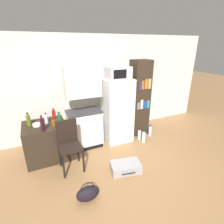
% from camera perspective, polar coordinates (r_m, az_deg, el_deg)
% --- Properties ---
extents(ground_plane, '(24.00, 24.00, 0.00)m').
position_cam_1_polar(ground_plane, '(3.43, 6.12, -19.97)').
color(ground_plane, olive).
extents(wall_back, '(6.40, 0.10, 2.49)m').
position_cam_1_polar(wall_back, '(4.59, -3.84, 8.49)').
color(wall_back, silver).
rests_on(wall_back, ground_plane).
extents(side_table, '(0.81, 0.72, 0.77)m').
position_cam_1_polar(side_table, '(3.91, -20.69, -8.90)').
color(side_table, '#2D2319').
rests_on(side_table, ground_plane).
extents(kitchen_hutch, '(0.76, 0.49, 1.86)m').
position_cam_1_polar(kitchen_hutch, '(3.93, -9.21, 0.17)').
color(kitchen_hutch, silver).
rests_on(kitchen_hutch, ground_plane).
extents(refrigerator, '(0.64, 0.59, 1.53)m').
position_cam_1_polar(refrigerator, '(4.19, 1.73, 0.42)').
color(refrigerator, white).
rests_on(refrigerator, ground_plane).
extents(microwave, '(0.52, 0.43, 0.27)m').
position_cam_1_polar(microwave, '(3.95, 1.88, 12.73)').
color(microwave, '#B7B7BC').
rests_on(microwave, refrigerator).
extents(bookshelf, '(0.45, 0.39, 1.92)m').
position_cam_1_polar(bookshelf, '(4.52, 8.92, 4.36)').
color(bookshelf, '#2D2319').
rests_on(bookshelf, ground_plane).
extents(bottle_amber_beer, '(0.07, 0.07, 0.15)m').
position_cam_1_polar(bottle_amber_beer, '(3.60, -18.53, -3.25)').
color(bottle_amber_beer, brown).
rests_on(bottle_amber_beer, side_table).
extents(bottle_wine_dark, '(0.07, 0.07, 0.31)m').
position_cam_1_polar(bottle_wine_dark, '(3.42, -21.79, -3.83)').
color(bottle_wine_dark, black).
rests_on(bottle_wine_dark, side_table).
extents(bottle_olive_oil, '(0.08, 0.08, 0.27)m').
position_cam_1_polar(bottle_olive_oil, '(3.76, -25.61, -2.44)').
color(bottle_olive_oil, '#566619').
rests_on(bottle_olive_oil, side_table).
extents(bottle_clear_short, '(0.07, 0.07, 0.22)m').
position_cam_1_polar(bottle_clear_short, '(3.74, -20.69, -2.15)').
color(bottle_clear_short, silver).
rests_on(bottle_clear_short, side_table).
extents(bottle_green_tall, '(0.07, 0.07, 0.26)m').
position_cam_1_polar(bottle_green_tall, '(3.60, -16.77, -2.26)').
color(bottle_green_tall, '#1E6028').
rests_on(bottle_green_tall, side_table).
extents(bottle_ketchup_red, '(0.08, 0.08, 0.22)m').
position_cam_1_polar(bottle_ketchup_red, '(3.96, -18.48, -0.62)').
color(bottle_ketchup_red, '#AD1914').
rests_on(bottle_ketchup_red, side_table).
extents(bowl, '(0.16, 0.16, 0.05)m').
position_cam_1_polar(bowl, '(3.72, -23.29, -3.84)').
color(bowl, silver).
rests_on(bowl, side_table).
extents(chair, '(0.41, 0.42, 0.96)m').
position_cam_1_polar(chair, '(3.40, -13.96, -9.13)').
color(chair, black).
rests_on(chair, ground_plane).
extents(suitcase_large_flat, '(0.62, 0.45, 0.16)m').
position_cam_1_polar(suitcase_large_flat, '(3.48, 4.46, -17.47)').
color(suitcase_large_flat, '#99999E').
rests_on(suitcase_large_flat, ground_plane).
extents(handbag, '(0.36, 0.20, 0.33)m').
position_cam_1_polar(handbag, '(2.97, -7.89, -24.83)').
color(handbag, black).
rests_on(handbag, ground_plane).
extents(water_bottle_front, '(0.09, 0.09, 0.32)m').
position_cam_1_polar(water_bottle_front, '(4.39, 10.29, -8.05)').
color(water_bottle_front, silver).
rests_on(water_bottle_front, ground_plane).
extents(water_bottle_middle, '(0.09, 0.09, 0.29)m').
position_cam_1_polar(water_bottle_middle, '(4.50, 8.90, -7.33)').
color(water_bottle_middle, silver).
rests_on(water_bottle_middle, ground_plane).
extents(water_bottle_back, '(0.08, 0.08, 0.31)m').
position_cam_1_polar(water_bottle_back, '(4.70, 12.32, -6.16)').
color(water_bottle_back, silver).
rests_on(water_bottle_back, ground_plane).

